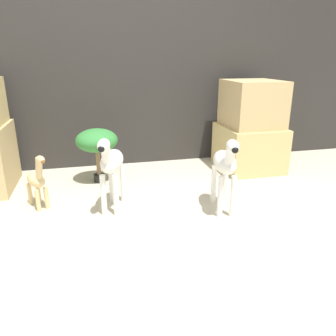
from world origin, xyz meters
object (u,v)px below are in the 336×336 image
Objects in this scene: zebra_left at (111,164)px; giraffe_figurine at (37,180)px; potted_palm_front at (97,142)px; zebra_right at (225,165)px.

giraffe_figurine is at bearing 163.05° from zebra_left.
zebra_left is 0.68m from potted_palm_front.
giraffe_figurine is at bearing -136.29° from potted_palm_front.
giraffe_figurine is at bearing 164.20° from zebra_right.
zebra_right is at bearing -15.00° from zebra_left.
giraffe_figurine is (-1.47, 0.42, -0.15)m from zebra_right.
potted_palm_front is (-0.09, 0.67, 0.02)m from zebra_left.
zebra_right is 1.32m from potted_palm_front.
giraffe_figurine is (-0.60, 0.18, -0.15)m from zebra_left.
zebra_left reaches higher than potted_palm_front.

